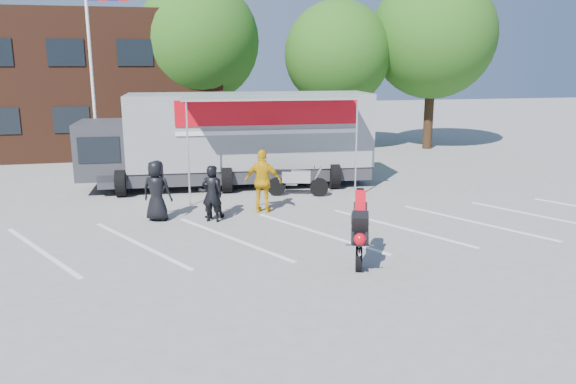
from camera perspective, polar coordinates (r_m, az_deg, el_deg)
name	(u,v)px	position (r m, az deg, el deg)	size (l,w,h in m)	color
ground	(321,244)	(14.64, 3.38, -5.33)	(100.00, 100.00, 0.00)	gray
parking_bay_lines	(311,233)	(15.55, 2.38, -4.17)	(18.00, 5.00, 0.01)	white
office_building	(40,83)	(31.98, -23.89, 10.05)	(18.00, 8.00, 7.00)	#492617
flagpole	(97,50)	(23.48, -18.85, 13.52)	(1.61, 0.12, 8.00)	white
tree_left	(198,42)	(29.42, -9.13, 14.85)	(6.12, 6.12, 8.64)	#382314
tree_mid	(338,55)	(29.68, 5.06, 13.74)	(5.44, 5.44, 7.68)	#382314
tree_right	(433,36)	(31.10, 14.53, 15.08)	(6.46, 6.46, 9.12)	#382314
transporter_truck	(238,186)	(21.46, -5.09, 0.65)	(10.91, 5.25, 3.47)	gray
parked_motorcycle	(298,196)	(19.75, 1.00, -0.40)	(0.73, 2.19, 1.15)	silver
stunt_bike_rider	(358,261)	(13.57, 7.14, -6.93)	(0.79, 1.67, 1.96)	black
spectator_leather_a	(157,191)	(17.00, -13.19, 0.13)	(0.88, 0.58, 1.81)	black
spectator_leather_b	(212,194)	(16.61, -7.74, -0.18)	(0.61, 0.40, 1.67)	black
spectator_leather_c	(211,192)	(17.05, -7.80, 0.04)	(0.78, 0.61, 1.60)	black
spectator_hivis	(263,181)	(17.45, -2.55, 1.10)	(1.16, 0.48, 1.98)	#E3AB0B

